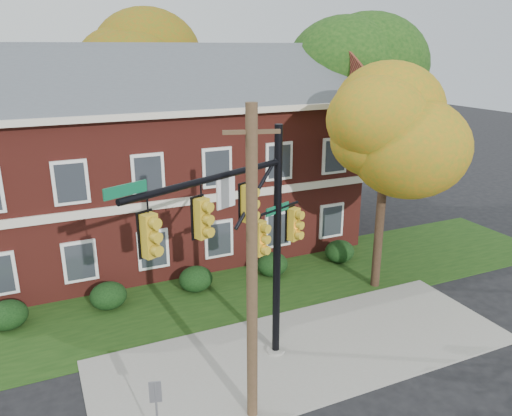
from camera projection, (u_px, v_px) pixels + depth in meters
name	position (u px, v px, depth m)	size (l,w,h in m)	color
ground	(323.00, 369.00, 15.62)	(120.00, 120.00, 0.00)	black
sidewalk	(307.00, 351.00, 16.48)	(14.00, 5.00, 0.08)	gray
grass_strip	(247.00, 288.00, 20.81)	(30.00, 6.00, 0.04)	#193811
apartment_building	(158.00, 149.00, 23.65)	(18.80, 8.80, 9.74)	maroon
hedge_far_left	(7.00, 315.00, 17.72)	(1.40, 1.26, 1.05)	black
hedge_left	(108.00, 296.00, 19.10)	(1.40, 1.26, 1.05)	black
hedge_center	(196.00, 279.00, 20.48)	(1.40, 1.26, 1.05)	black
hedge_right	(272.00, 264.00, 21.85)	(1.40, 1.26, 1.05)	black
hedge_far_right	(339.00, 251.00, 23.23)	(1.40, 1.26, 1.05)	black
tree_near_right	(394.00, 128.00, 18.97)	(4.50, 4.25, 8.58)	black
tree_right_rear	(351.00, 75.00, 27.88)	(6.30, 5.95, 10.62)	black
tree_far_rear	(144.00, 60.00, 29.78)	(6.84, 6.46, 11.52)	black
traffic_signal	(247.00, 231.00, 14.00)	(6.25, 2.89, 7.53)	gray
utility_pole	(252.00, 274.00, 12.30)	(1.29, 0.45, 8.45)	#473621
sign_post	(156.00, 405.00, 12.01)	(0.30, 0.12, 2.06)	slate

